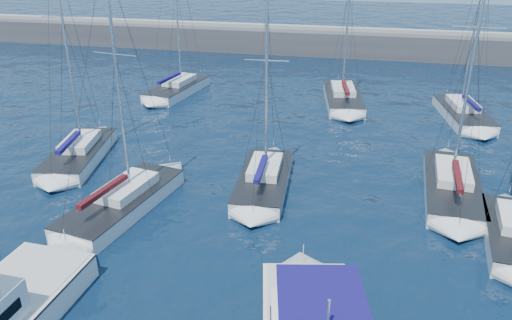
% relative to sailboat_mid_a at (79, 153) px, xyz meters
% --- Properties ---
extents(ground, '(220.00, 220.00, 0.00)m').
position_rel_sailboat_mid_a_xyz_m(ground, '(14.02, -13.24, -0.53)').
color(ground, black).
rests_on(ground, ground).
extents(breakwater, '(160.00, 6.00, 4.45)m').
position_rel_sailboat_mid_a_xyz_m(breakwater, '(14.02, 38.76, 0.52)').
color(breakwater, '#424244').
rests_on(breakwater, ground).
extents(sailboat_mid_a, '(4.51, 8.54, 15.65)m').
position_rel_sailboat_mid_a_xyz_m(sailboat_mid_a, '(0.00, 0.00, 0.00)').
color(sailboat_mid_a, silver).
rests_on(sailboat_mid_a, ground).
extents(sailboat_mid_b, '(4.57, 9.16, 14.20)m').
position_rel_sailboat_mid_a_xyz_m(sailboat_mid_b, '(6.14, -5.72, -0.02)').
color(sailboat_mid_b, silver).
rests_on(sailboat_mid_b, ground).
extents(sailboat_mid_c, '(3.43, 8.13, 12.59)m').
position_rel_sailboat_mid_a_xyz_m(sailboat_mid_c, '(13.54, -1.26, -0.03)').
color(sailboat_mid_c, silver).
rests_on(sailboat_mid_c, ground).
extents(sailboat_mid_d, '(3.75, 9.27, 15.92)m').
position_rel_sailboat_mid_a_xyz_m(sailboat_mid_d, '(24.95, 0.42, -0.01)').
color(sailboat_mid_d, silver).
rests_on(sailboat_mid_d, ground).
extents(sailboat_back_a, '(4.36, 8.91, 16.34)m').
position_rel_sailboat_mid_a_xyz_m(sailboat_back_a, '(1.03, 16.79, 0.00)').
color(sailboat_back_a, silver).
rests_on(sailboat_back_a, ground).
extents(sailboat_back_b, '(4.49, 9.36, 15.76)m').
position_rel_sailboat_mid_a_xyz_m(sailboat_back_b, '(17.34, 17.17, -0.01)').
color(sailboat_back_b, silver).
rests_on(sailboat_back_b, ground).
extents(sailboat_back_c, '(4.32, 8.83, 15.09)m').
position_rel_sailboat_mid_a_xyz_m(sailboat_back_c, '(27.70, 14.93, -0.01)').
color(sailboat_back_c, silver).
rests_on(sailboat_back_c, ground).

